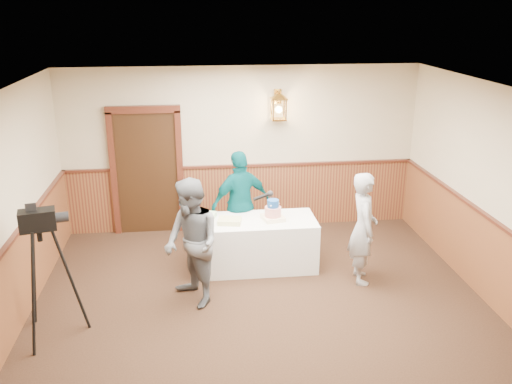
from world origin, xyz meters
The scene contains 10 objects.
ground centered at (0.00, 0.00, 0.00)m, with size 7.00×7.00×0.00m, color black.
room_shell centered at (-0.05, 0.45, 1.52)m, with size 6.02×7.02×2.81m.
display_table centered at (0.04, 1.90, 0.38)m, with size 1.80×0.80×0.75m, color white.
tiered_cake centered at (0.31, 1.88, 0.87)m, with size 0.36×0.36×0.31m.
sheet_cake_yellow centered at (-0.33, 1.82, 0.78)m, with size 0.33×0.25×0.07m, color #D6DB83.
sheet_cake_green centered at (-0.68, 2.06, 0.79)m, with size 0.31×0.25×0.07m, color #94CE91.
interviewer centered at (-0.87, 0.96, 0.85)m, with size 1.58×1.02×1.69m.
baker centered at (1.49, 1.30, 0.80)m, with size 0.58×0.38×1.60m, color #949599.
assistant_p centered at (-0.12, 2.40, 0.83)m, with size 0.97×0.41×1.66m, color #054D51.
tv_camera_rig centered at (-2.55, 0.40, 0.71)m, with size 0.62×0.58×1.59m.
Camera 1 is at (-0.79, -5.40, 3.73)m, focal length 38.00 mm.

